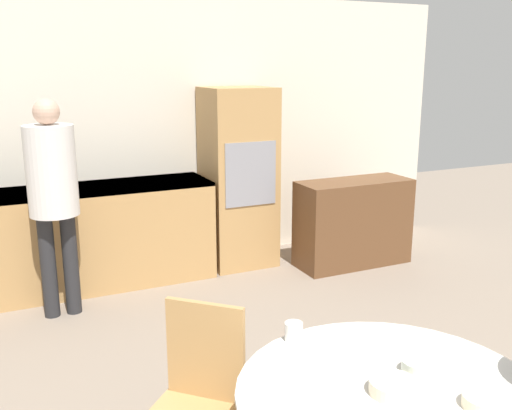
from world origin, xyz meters
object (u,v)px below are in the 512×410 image
(bowl_centre, at_px, (483,402))
(bowl_far, at_px, (417,366))
(chair_far_left, at_px, (198,394))
(person_standing, at_px, (53,186))
(oven_unit, at_px, (238,178))
(bowl_near, at_px, (393,387))
(sideboard, at_px, (353,223))
(cup, at_px, (294,332))

(bowl_centre, height_order, bowl_far, bowl_far)
(chair_far_left, xyz_separation_m, person_standing, (-0.34, 2.31, 0.55))
(chair_far_left, bearing_deg, bowl_far, 4.67)
(bowl_centre, relative_size, bowl_far, 1.20)
(oven_unit, bearing_deg, person_standing, -163.16)
(person_standing, bearing_deg, bowl_centre, -70.82)
(chair_far_left, height_order, bowl_centre, chair_far_left)
(person_standing, distance_m, bowl_far, 3.10)
(bowl_near, bearing_deg, bowl_far, 23.80)
(oven_unit, relative_size, chair_far_left, 1.91)
(chair_far_left, height_order, bowl_far, chair_far_left)
(bowl_centre, bearing_deg, bowl_near, 138.30)
(oven_unit, height_order, bowl_far, oven_unit)
(sideboard, xyz_separation_m, bowl_near, (-1.90, -3.00, 0.35))
(bowl_near, distance_m, bowl_far, 0.20)
(sideboard, xyz_separation_m, cup, (-2.04, -2.48, 0.37))
(chair_far_left, distance_m, cup, 0.52)
(sideboard, relative_size, chair_far_left, 1.24)
(chair_far_left, bearing_deg, oven_unit, 107.57)
(cup, bearing_deg, bowl_centre, -63.29)
(person_standing, xyz_separation_m, cup, (0.74, -2.46, -0.26))
(sideboard, height_order, bowl_far, sideboard)
(sideboard, relative_size, person_standing, 0.66)
(cup, relative_size, bowl_far, 0.69)
(sideboard, xyz_separation_m, bowl_centre, (-1.66, -3.21, 0.35))
(cup, height_order, bowl_centre, cup)
(person_standing, height_order, bowl_near, person_standing)
(person_standing, relative_size, bowl_centre, 11.43)
(sideboard, distance_m, person_standing, 2.85)
(oven_unit, bearing_deg, cup, -108.89)
(oven_unit, distance_m, person_standing, 1.85)
(bowl_centre, distance_m, bowl_far, 0.30)
(bowl_centre, bearing_deg, person_standing, 109.18)
(cup, xyz_separation_m, bowl_far, (0.32, -0.45, -0.02))
(chair_far_left, xyz_separation_m, cup, (0.40, -0.15, 0.29))
(oven_unit, distance_m, chair_far_left, 3.20)
(sideboard, distance_m, bowl_far, 3.41)
(person_standing, relative_size, bowl_far, 13.73)
(oven_unit, distance_m, sideboard, 1.22)
(person_standing, bearing_deg, cup, -73.23)
(sideboard, distance_m, chair_far_left, 3.37)
(oven_unit, height_order, cup, oven_unit)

